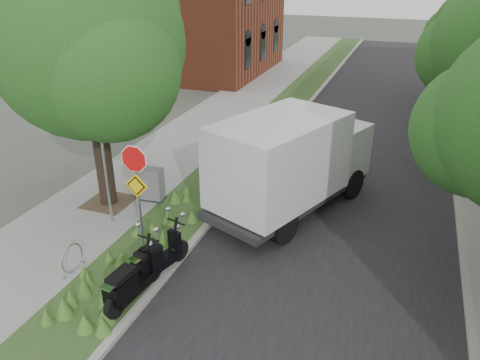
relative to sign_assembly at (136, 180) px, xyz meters
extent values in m
plane|color=#4C5147|center=(1.40, -0.58, -2.33)|extent=(120.00, 120.00, 0.00)
cube|color=gray|center=(-2.85, 9.42, -2.27)|extent=(3.50, 60.00, 0.12)
cube|color=#2A481F|center=(-0.10, 9.42, -2.27)|extent=(2.00, 60.00, 0.12)
cube|color=#9E9991|center=(0.90, 9.42, -2.26)|extent=(0.20, 60.00, 0.13)
cube|color=black|center=(4.40, 9.42, -2.32)|extent=(7.00, 60.00, 0.01)
cube|color=#9E9991|center=(7.90, 9.42, -2.26)|extent=(0.20, 60.00, 0.13)
cylinder|color=black|center=(-2.60, 2.22, 0.03)|extent=(0.52, 0.52, 4.48)
sphere|color=#1B4918|center=(-2.60, 2.22, 2.75)|extent=(5.40, 5.40, 5.40)
sphere|color=#1B4918|center=(-3.81, 3.03, 2.08)|extent=(4.05, 4.05, 4.05)
sphere|color=#1B4918|center=(-1.52, 1.54, 2.21)|extent=(3.78, 3.78, 3.78)
cube|color=#473828|center=(-2.60, 2.22, -2.20)|extent=(1.40, 1.40, 0.01)
cylinder|color=#A5A8AD|center=(-1.80, 1.22, -0.21)|extent=(0.08, 0.08, 4.00)
torus|color=#A5A8AD|center=(-1.30, -1.18, -1.83)|extent=(0.05, 0.77, 0.77)
cube|color=#A5A8AD|center=(-1.30, -1.54, -2.19)|extent=(0.06, 0.06, 0.04)
cube|color=#A5A8AD|center=(-1.30, -0.82, -2.19)|extent=(0.06, 0.06, 0.04)
cylinder|color=#A5A8AD|center=(0.00, 0.02, -0.71)|extent=(0.07, 0.07, 3.00)
cylinder|color=red|center=(0.00, -0.01, 0.54)|extent=(0.86, 0.03, 0.86)
cylinder|color=white|center=(0.00, 0.00, 0.54)|extent=(0.94, 0.02, 0.94)
cube|color=yellow|center=(0.00, -0.01, -0.16)|extent=(0.64, 0.03, 0.64)
cube|color=black|center=(8.60, 9.42, -1.26)|extent=(0.04, 24.00, 0.04)
cube|color=black|center=(8.60, 9.42, -2.06)|extent=(0.04, 24.00, 0.04)
cylinder|color=black|center=(8.60, 9.42, -1.71)|extent=(0.03, 0.03, 1.00)
cube|color=brown|center=(-8.10, 21.42, 1.67)|extent=(9.00, 10.00, 8.00)
cylinder|color=black|center=(8.40, 9.42, -0.19)|extent=(0.36, 0.36, 4.03)
sphere|color=#1B4918|center=(7.46, 10.05, 1.73)|extent=(3.15, 3.15, 3.15)
cylinder|color=black|center=(8.40, 17.42, -0.39)|extent=(0.36, 0.36, 3.64)
sphere|color=#1B4918|center=(8.40, 17.42, 1.82)|extent=(3.80, 3.80, 3.80)
sphere|color=#1B4918|center=(7.54, 17.99, 1.35)|extent=(2.85, 2.85, 2.85)
cylinder|color=black|center=(0.76, -0.83, -1.91)|extent=(0.19, 0.60, 0.59)
cylinder|color=black|center=(0.64, -2.24, -1.91)|extent=(0.19, 0.60, 0.59)
cube|color=black|center=(0.69, -1.59, -1.89)|extent=(0.51, 1.34, 0.21)
cube|color=black|center=(0.66, -1.99, -1.61)|extent=(0.48, 0.78, 0.46)
cube|color=black|center=(0.66, -1.93, -1.32)|extent=(0.40, 0.71, 0.14)
cylinder|color=black|center=(0.97, 0.15, -1.92)|extent=(0.27, 0.58, 0.56)
cylinder|color=black|center=(0.63, -1.14, -1.92)|extent=(0.27, 0.58, 0.56)
cube|color=black|center=(0.79, -0.55, -1.90)|extent=(0.68, 1.30, 0.20)
cube|color=black|center=(0.69, -0.91, -1.64)|extent=(0.56, 0.78, 0.43)
cube|color=black|center=(0.70, -0.86, -1.36)|extent=(0.48, 0.71, 0.13)
cube|color=#262628|center=(2.87, 3.95, -1.77)|extent=(4.16, 6.15, 0.20)
cube|color=#B7BABC|center=(3.70, 6.02, -0.85)|extent=(2.63, 2.24, 1.74)
cube|color=silver|center=(2.65, 3.40, -0.42)|extent=(3.76, 4.72, 2.39)
cube|color=#262628|center=(-1.40, 2.92, -2.19)|extent=(0.84, 0.59, 0.04)
cube|color=slate|center=(-1.40, 2.92, -1.68)|extent=(0.74, 0.50, 1.06)
camera|label=1|loc=(5.91, -8.75, 4.85)|focal=35.00mm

